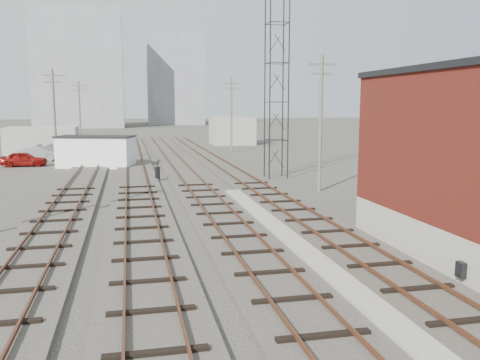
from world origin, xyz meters
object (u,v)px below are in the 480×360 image
object	(u,v)px
switch_stand	(158,173)
car_red	(24,159)
site_trailer	(96,151)
car_grey	(62,151)
car_silver	(38,153)

from	to	relation	value
switch_stand	car_red	xyz separation A→B (m)	(-11.84, 12.01, 0.10)
site_trailer	car_red	size ratio (longest dim) A/B	1.83
switch_stand	car_grey	bearing A→B (deg)	91.42
switch_stand	car_silver	bearing A→B (deg)	100.48
site_trailer	car_silver	bearing A→B (deg)	149.56
car_red	car_grey	world-z (taller)	car_grey
car_red	car_grey	size ratio (longest dim) A/B	0.81
switch_stand	car_silver	world-z (taller)	car_silver
car_grey	car_silver	bearing A→B (deg)	153.25
switch_stand	car_grey	xyz separation A→B (m)	(-9.43, 20.31, 0.14)
site_trailer	car_grey	distance (m)	11.27
car_silver	car_grey	distance (m)	3.96
switch_stand	site_trailer	size ratio (longest dim) A/B	0.17
switch_stand	site_trailer	distance (m)	11.21
car_silver	car_grey	bearing A→B (deg)	-23.56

